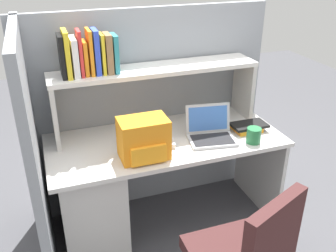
{
  "coord_description": "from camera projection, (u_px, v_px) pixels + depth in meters",
  "views": [
    {
      "loc": [
        -0.74,
        -2.14,
        1.94
      ],
      "look_at": [
        0.0,
        -0.05,
        0.85
      ],
      "focal_mm": 40.06,
      "sensor_mm": 36.0,
      "label": 1
    }
  ],
  "objects": [
    {
      "name": "ground_plane",
      "position": [
        166.0,
        222.0,
        2.89
      ],
      "size": [
        8.0,
        8.0,
        0.0
      ],
      "primitive_type": "plane",
      "color": "#4C4C51"
    },
    {
      "name": "desk",
      "position": [
        113.0,
        189.0,
        2.6
      ],
      "size": [
        1.6,
        0.7,
        0.73
      ],
      "color": "silver",
      "rests_on": "ground_plane"
    },
    {
      "name": "cubicle_partition_rear",
      "position": [
        149.0,
        111.0,
        2.87
      ],
      "size": [
        1.84,
        0.05,
        1.55
      ],
      "primitive_type": "cube",
      "color": "gray",
      "rests_on": "ground_plane"
    },
    {
      "name": "cubicle_partition_left",
      "position": [
        35.0,
        158.0,
        2.25
      ],
      "size": [
        0.05,
        1.06,
        1.55
      ],
      "primitive_type": "cube",
      "color": "gray",
      "rests_on": "ground_plane"
    },
    {
      "name": "overhead_hutch",
      "position": [
        156.0,
        81.0,
        2.58
      ],
      "size": [
        1.44,
        0.28,
        0.45
      ],
      "color": "beige",
      "rests_on": "desk"
    },
    {
      "name": "reference_books_on_shelf",
      "position": [
        87.0,
        54.0,
        2.35
      ],
      "size": [
        0.36,
        0.18,
        0.29
      ],
      "color": "black",
      "rests_on": "overhead_hutch"
    },
    {
      "name": "laptop",
      "position": [
        210.0,
        132.0,
        2.55
      ],
      "size": [
        0.35,
        0.3,
        0.22
      ],
      "color": "#B7BABF",
      "rests_on": "desk"
    },
    {
      "name": "backpack",
      "position": [
        144.0,
        139.0,
        2.3
      ],
      "size": [
        0.3,
        0.23,
        0.26
      ],
      "color": "orange",
      "rests_on": "desk"
    },
    {
      "name": "computer_mouse",
      "position": [
        171.0,
        143.0,
        2.48
      ],
      "size": [
        0.09,
        0.12,
        0.03
      ],
      "primitive_type": "cube",
      "rotation": [
        0.0,
        0.0,
        -0.31
      ],
      "color": "silver",
      "rests_on": "desk"
    },
    {
      "name": "paper_cup",
      "position": [
        153.0,
        134.0,
        2.53
      ],
      "size": [
        0.08,
        0.08,
        0.1
      ],
      "primitive_type": "cylinder",
      "color": "white",
      "rests_on": "desk"
    },
    {
      "name": "snack_canister",
      "position": [
        254.0,
        135.0,
        2.5
      ],
      "size": [
        0.1,
        0.1,
        0.1
      ],
      "primitive_type": "cylinder",
      "color": "#26723F",
      "rests_on": "desk"
    },
    {
      "name": "desk_book_stack",
      "position": [
        247.0,
        127.0,
        2.67
      ],
      "size": [
        0.25,
        0.17,
        0.05
      ],
      "color": "orange",
      "rests_on": "desk"
    }
  ]
}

